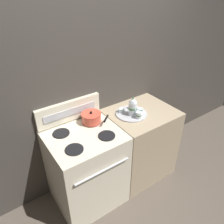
# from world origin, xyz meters

# --- Properties ---
(ground_plane) EXTENTS (6.00, 6.00, 0.00)m
(ground_plane) POSITION_xyz_m (0.00, 0.00, 0.00)
(ground_plane) COLOR brown
(wall_back) EXTENTS (6.00, 0.05, 2.20)m
(wall_back) POSITION_xyz_m (0.00, 0.35, 1.10)
(wall_back) COLOR #423D38
(wall_back) RESTS_ON ground
(stove) EXTENTS (0.74, 0.69, 0.95)m
(stove) POSITION_xyz_m (-0.40, -0.00, 0.47)
(stove) COLOR beige
(stove) RESTS_ON ground
(control_panel) EXTENTS (0.73, 0.05, 0.23)m
(control_panel) POSITION_xyz_m (-0.40, 0.30, 1.06)
(control_panel) COLOR beige
(control_panel) RESTS_ON stove
(side_counter) EXTENTS (0.78, 0.66, 0.94)m
(side_counter) POSITION_xyz_m (0.38, 0.00, 0.47)
(side_counter) COLOR tan
(side_counter) RESTS_ON ground
(saucepan) EXTENTS (0.27, 0.28, 0.13)m
(saucepan) POSITION_xyz_m (-0.22, 0.15, 1.00)
(saucepan) COLOR #D14C38
(saucepan) RESTS_ON stove
(serving_tray) EXTENTS (0.36, 0.36, 0.01)m
(serving_tray) POSITION_xyz_m (0.24, 0.03, 0.94)
(serving_tray) COLOR #B2B2B7
(serving_tray) RESTS_ON side_counter
(teapot) EXTENTS (0.09, 0.15, 0.22)m
(teapot) POSITION_xyz_m (0.23, 0.00, 1.05)
(teapot) COLOR silver
(teapot) RESTS_ON serving_tray
(teacup_left) EXTENTS (0.10, 0.10, 0.05)m
(teacup_left) POSITION_xyz_m (0.16, 0.11, 0.97)
(teacup_left) COLOR silver
(teacup_left) RESTS_ON serving_tray
(teacup_right) EXTENTS (0.10, 0.10, 0.05)m
(teacup_right) POSITION_xyz_m (0.31, 0.11, 0.97)
(teacup_right) COLOR silver
(teacup_right) RESTS_ON serving_tray
(teacup_front) EXTENTS (0.10, 0.10, 0.05)m
(teacup_front) POSITION_xyz_m (0.34, -0.01, 0.97)
(teacup_front) COLOR silver
(teacup_front) RESTS_ON serving_tray
(creamer_jug) EXTENTS (0.06, 0.06, 0.08)m
(creamer_jug) POSITION_xyz_m (0.24, -0.09, 0.99)
(creamer_jug) COLOR silver
(creamer_jug) RESTS_ON serving_tray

